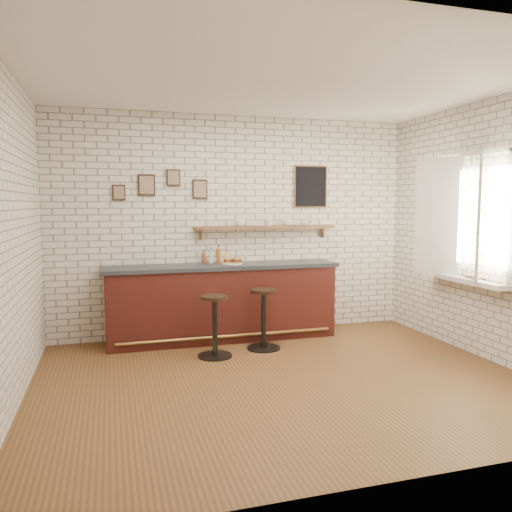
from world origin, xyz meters
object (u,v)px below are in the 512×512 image
object	(u,v)px
bar_counter	(222,302)
book_upper	(470,276)
shelf_cup_a	(240,223)
shelf_cup_c	(287,222)
bitters_bottle_brown	(204,258)
shelf_cup_d	(311,222)
bitters_bottle_white	(211,257)
ciabatta_sandwich	(233,260)
bitters_bottle_amber	(218,256)
bar_stool_left	(215,324)
condiment_bottle_yellow	(226,257)
book_lower	(470,278)
bar_stool_right	(264,317)
sandwich_plate	(232,263)
shelf_cup_b	(269,223)

from	to	relation	value
bar_counter	book_upper	distance (m)	3.09
shelf_cup_a	shelf_cup_c	xyz separation A→B (m)	(0.68, 0.00, -0.00)
bitters_bottle_brown	shelf_cup_d	world-z (taller)	shelf_cup_d
bar_counter	bitters_bottle_white	distance (m)	0.62
bitters_bottle_brown	bitters_bottle_white	world-z (taller)	bitters_bottle_white
bar_counter	ciabatta_sandwich	size ratio (longest dim) A/B	11.10
bitters_bottle_amber	shelf_cup_d	world-z (taller)	shelf_cup_d
bar_stool_left	condiment_bottle_yellow	bearing A→B (deg)	68.66
bitters_bottle_amber	book_lower	world-z (taller)	bitters_bottle_amber
bitters_bottle_brown	bar_stool_left	xyz separation A→B (m)	(-0.04, -0.91, -0.69)
condiment_bottle_yellow	bar_stool_right	size ratio (longest dim) A/B	0.22
sandwich_plate	shelf_cup_b	world-z (taller)	shelf_cup_b
sandwich_plate	ciabatta_sandwich	xyz separation A→B (m)	(0.01, 0.00, 0.05)
shelf_cup_a	shelf_cup_c	size ratio (longest dim) A/B	1.05
sandwich_plate	shelf_cup_a	bearing A→B (deg)	48.82
sandwich_plate	ciabatta_sandwich	world-z (taller)	ciabatta_sandwich
shelf_cup_d	sandwich_plate	bearing A→B (deg)	-164.91
condiment_bottle_yellow	shelf_cup_c	world-z (taller)	shelf_cup_c
bitters_bottle_white	bitters_bottle_amber	size ratio (longest dim) A/B	0.82
bitters_bottle_amber	shelf_cup_d	xyz separation A→B (m)	(1.35, 0.02, 0.43)
sandwich_plate	shelf_cup_b	distance (m)	0.81
book_lower	book_upper	xyz separation A→B (m)	(0.00, 0.00, 0.02)
bitters_bottle_white	shelf_cup_c	xyz separation A→B (m)	(1.09, 0.02, 0.46)
sandwich_plate	shelf_cup_a	distance (m)	0.59
bar_stool_left	bar_stool_right	xyz separation A→B (m)	(0.65, 0.14, 0.01)
book_lower	book_upper	distance (m)	0.02
ciabatta_sandwich	bitters_bottle_brown	world-z (taller)	bitters_bottle_brown
shelf_cup_b	shelf_cup_c	bearing A→B (deg)	-60.66
sandwich_plate	bitters_bottle_white	world-z (taller)	bitters_bottle_white
condiment_bottle_yellow	sandwich_plate	bearing A→B (deg)	-77.12
condiment_bottle_yellow	shelf_cup_b	xyz separation A→B (m)	(0.62, 0.02, 0.46)
bar_stool_left	book_lower	bearing A→B (deg)	-15.49
book_lower	shelf_cup_b	bearing A→B (deg)	150.97
bitters_bottle_brown	bitters_bottle_white	bearing A→B (deg)	-0.00
condiment_bottle_yellow	book_upper	bearing A→B (deg)	-33.90
bar_counter	bar_stool_left	world-z (taller)	bar_counter
shelf_cup_b	book_lower	size ratio (longest dim) A/B	0.46
bitters_bottle_brown	shelf_cup_c	xyz separation A→B (m)	(1.19, 0.02, 0.47)
condiment_bottle_yellow	book_lower	xyz separation A→B (m)	(2.54, -1.71, -0.14)
bitters_bottle_brown	shelf_cup_a	size ratio (longest dim) A/B	1.38
bitters_bottle_brown	shelf_cup_d	bearing A→B (deg)	0.79
book_upper	sandwich_plate	bearing A→B (deg)	143.97
sandwich_plate	ciabatta_sandwich	distance (m)	0.05
bitters_bottle_brown	bar_stool_left	bearing A→B (deg)	-92.74
bitters_bottle_brown	shelf_cup_b	world-z (taller)	shelf_cup_b
bar_stool_left	bar_stool_right	world-z (taller)	bar_stool_right
shelf_cup_b	book_upper	world-z (taller)	shelf_cup_b
ciabatta_sandwich	condiment_bottle_yellow	xyz separation A→B (m)	(-0.05, 0.16, 0.02)
book_upper	bitters_bottle_brown	bearing A→B (deg)	144.72
bitters_bottle_brown	book_upper	world-z (taller)	bitters_bottle_brown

